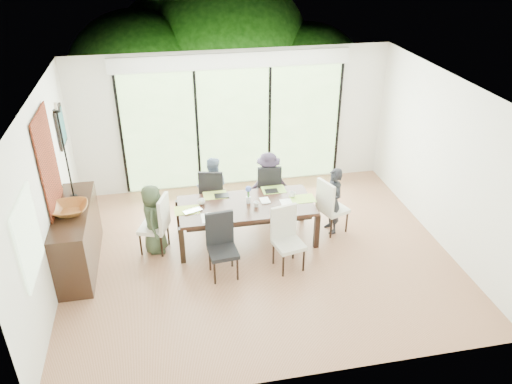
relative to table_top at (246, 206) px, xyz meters
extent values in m
cube|color=brown|center=(0.13, -0.45, -0.66)|extent=(6.00, 5.00, 0.01)
cube|color=white|center=(0.13, -0.45, 2.05)|extent=(6.00, 5.00, 0.01)
cube|color=silver|center=(0.13, 2.06, 0.70)|extent=(6.00, 0.02, 2.70)
cube|color=silver|center=(0.13, -2.96, 0.70)|extent=(6.00, 0.02, 2.70)
cube|color=beige|center=(-2.88, -0.45, 0.70)|extent=(0.02, 5.00, 2.70)
cube|color=beige|center=(3.14, -0.45, 0.70)|extent=(0.02, 5.00, 2.70)
cube|color=#598C3F|center=(0.13, 2.02, 0.55)|extent=(4.20, 0.02, 2.30)
cube|color=white|center=(0.13, 2.01, 1.85)|extent=(4.40, 0.06, 0.28)
cube|color=black|center=(-1.97, 2.01, 0.55)|extent=(0.05, 0.04, 2.30)
cube|color=black|center=(-0.57, 2.01, 0.55)|extent=(0.05, 0.04, 2.30)
cube|color=black|center=(0.83, 2.01, 0.55)|extent=(0.05, 0.04, 2.30)
cube|color=black|center=(2.23, 2.01, 0.55)|extent=(0.05, 0.04, 2.30)
cube|color=#8CAD7F|center=(-2.84, -1.65, 0.85)|extent=(0.02, 0.90, 1.00)
cube|color=brown|center=(0.13, 2.95, -0.70)|extent=(6.00, 1.80, 0.10)
cube|color=brown|center=(0.13, 3.75, -0.10)|extent=(6.00, 0.08, 0.06)
sphere|color=#14380F|center=(-1.67, 4.75, 0.79)|extent=(3.20, 3.20, 3.20)
sphere|color=#14380F|center=(0.53, 5.35, 1.15)|extent=(4.00, 4.00, 4.00)
sphere|color=#14380F|center=(2.33, 4.55, 0.61)|extent=(2.80, 2.80, 2.80)
sphere|color=#14380F|center=(-0.47, 6.05, 0.97)|extent=(3.60, 3.60, 3.60)
cube|color=black|center=(0.00, 0.00, 0.00)|extent=(2.17, 1.00, 0.05)
cube|color=black|center=(0.00, 0.00, -0.08)|extent=(1.99, 0.81, 0.09)
cube|color=black|center=(-1.08, -0.43, -0.34)|extent=(0.08, 0.08, 0.62)
cube|color=black|center=(1.08, -0.43, -0.34)|extent=(0.08, 0.08, 0.62)
cube|color=black|center=(-1.08, 0.43, -0.34)|extent=(0.08, 0.08, 0.62)
cube|color=black|center=(1.08, 0.43, -0.34)|extent=(0.08, 0.08, 0.62)
imported|color=#38472F|center=(-1.48, 0.00, -0.07)|extent=(0.42, 0.59, 1.17)
imported|color=black|center=(1.48, 0.00, -0.07)|extent=(0.42, 0.59, 1.17)
imported|color=slate|center=(-0.45, 0.83, -0.07)|extent=(0.58, 0.41, 1.17)
imported|color=#291F2F|center=(0.55, 0.83, -0.07)|extent=(0.58, 0.40, 1.17)
cube|color=#9AAE3E|center=(-0.95, 0.00, 0.03)|extent=(0.40, 0.29, 0.01)
cube|color=#97C446|center=(0.95, 0.00, 0.03)|extent=(0.40, 0.29, 0.01)
cube|color=#97AB3D|center=(-0.45, 0.40, 0.03)|extent=(0.40, 0.29, 0.01)
cube|color=#7FAB3D|center=(0.55, 0.40, 0.03)|extent=(0.40, 0.29, 0.01)
cube|color=white|center=(-0.55, -0.30, 0.03)|extent=(0.40, 0.29, 0.01)
cube|color=black|center=(-0.35, 0.35, 0.04)|extent=(0.24, 0.16, 0.01)
cube|color=black|center=(0.50, 0.35, 0.04)|extent=(0.22, 0.15, 0.01)
cube|color=white|center=(0.70, -0.05, 0.03)|extent=(0.27, 0.20, 0.00)
cube|color=white|center=(-0.55, -0.30, 0.04)|extent=(0.24, 0.24, 0.02)
cube|color=#C76617|center=(-0.55, -0.30, 0.06)|extent=(0.18, 0.18, 0.01)
cylinder|color=silver|center=(0.05, 0.05, 0.08)|extent=(0.07, 0.07, 0.11)
cylinder|color=#337226|center=(0.05, 0.05, 0.19)|extent=(0.04, 0.04, 0.14)
sphere|color=#4F66C5|center=(0.05, 0.05, 0.28)|extent=(0.10, 0.10, 0.10)
imported|color=silver|center=(-0.85, -0.10, 0.04)|extent=(0.35, 0.28, 0.02)
imported|color=white|center=(-0.70, 0.15, 0.07)|extent=(0.13, 0.13, 0.09)
imported|color=white|center=(0.15, -0.10, 0.07)|extent=(0.12, 0.12, 0.08)
imported|color=white|center=(0.80, 0.10, 0.07)|extent=(0.13, 0.13, 0.09)
imported|color=white|center=(0.25, 0.05, 0.04)|extent=(0.16, 0.21, 0.02)
cube|color=black|center=(-2.63, -0.18, -0.16)|extent=(0.49, 1.76, 0.99)
imported|color=brown|center=(-2.63, -0.28, 0.40)|extent=(0.52, 0.52, 0.13)
cylinder|color=black|center=(-2.63, 0.17, 0.36)|extent=(0.11, 0.11, 0.04)
cylinder|color=black|center=(-2.63, 0.17, 1.05)|extent=(0.03, 0.03, 1.37)
cylinder|color=black|center=(-2.63, 0.17, 1.73)|extent=(0.11, 0.11, 0.03)
cylinder|color=silver|center=(-2.63, 0.17, 1.80)|extent=(0.04, 0.04, 0.11)
cube|color=maroon|center=(-2.84, -0.05, 1.05)|extent=(0.02, 1.00, 1.50)
cube|color=black|center=(-2.84, 1.25, 1.10)|extent=(0.03, 0.55, 0.65)
cube|color=#184B4E|center=(-2.82, 1.25, 1.10)|extent=(0.01, 0.45, 0.55)
camera|label=1|loc=(-1.18, -6.87, 4.07)|focal=35.00mm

